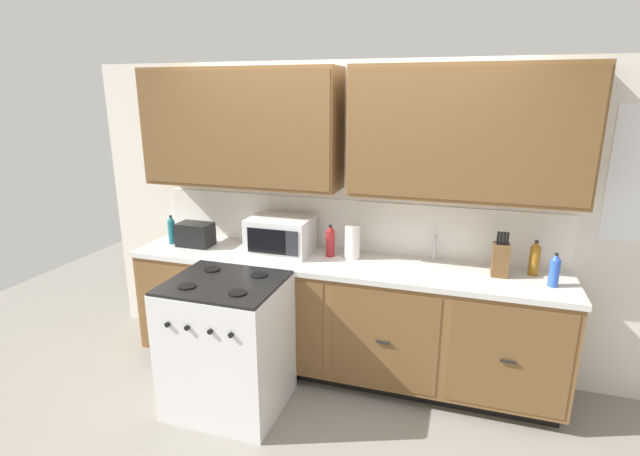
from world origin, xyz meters
name	(u,v)px	position (x,y,z in m)	size (l,w,h in m)	color
ground_plane	(327,393)	(0.00, 0.00, 0.00)	(8.08, 8.08, 0.00)	gray
wall_unit	(348,164)	(0.00, 0.50, 1.64)	(4.43, 0.40, 2.38)	white
counter_run	(339,316)	(0.00, 0.30, 0.48)	(3.26, 0.64, 0.94)	black
stove_range	(228,344)	(-0.62, -0.33, 0.47)	(0.76, 0.68, 0.95)	white
microwave	(280,235)	(-0.49, 0.35, 1.08)	(0.48, 0.37, 0.28)	white
toaster	(195,234)	(-1.22, 0.30, 1.03)	(0.28, 0.18, 0.19)	black
knife_block	(500,259)	(1.13, 0.35, 1.05)	(0.11, 0.14, 0.31)	brown
sink_faucet	(434,248)	(0.67, 0.51, 1.04)	(0.02, 0.02, 0.20)	#B2B5BA
paper_towel_roll	(352,241)	(0.08, 0.39, 1.07)	(0.12, 0.12, 0.26)	white
bottle_amber	(535,258)	(1.35, 0.43, 1.06)	(0.07, 0.07, 0.25)	#9E6619
bottle_blue	(555,270)	(1.45, 0.25, 1.05)	(0.07, 0.07, 0.23)	blue
bottle_red	(330,241)	(-0.09, 0.38, 1.06)	(0.07, 0.07, 0.25)	maroon
bottle_teal	(172,230)	(-1.44, 0.30, 1.05)	(0.06, 0.06, 0.24)	#1E707A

